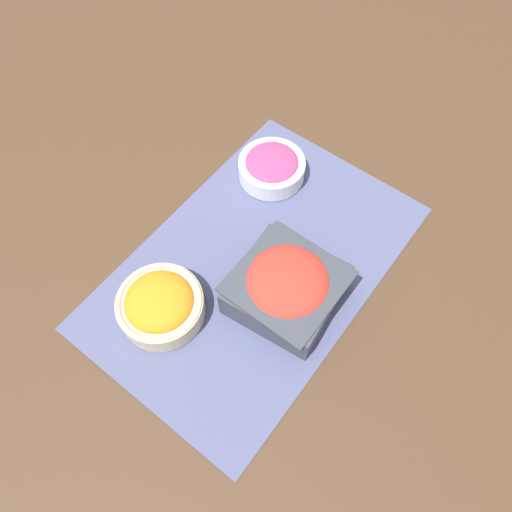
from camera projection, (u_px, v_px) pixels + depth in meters
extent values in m
plane|color=#422D1E|center=(256.00, 266.00, 0.86)|extent=(3.00, 3.00, 0.00)
cube|color=#474C70|center=(256.00, 265.00, 0.86)|extent=(0.58, 0.37, 0.00)
cube|color=#333842|center=(286.00, 290.00, 0.80)|extent=(0.18, 0.18, 0.06)
cube|color=#333842|center=(287.00, 281.00, 0.78)|extent=(0.16, 0.16, 0.00)
ellipsoid|color=red|center=(287.00, 281.00, 0.78)|extent=(0.13, 0.13, 0.04)
cylinder|color=silver|center=(272.00, 169.00, 0.94)|extent=(0.13, 0.13, 0.04)
torus|color=silver|center=(272.00, 162.00, 0.92)|extent=(0.12, 0.12, 0.01)
ellipsoid|color=#93386B|center=(272.00, 162.00, 0.92)|extent=(0.10, 0.10, 0.02)
cylinder|color=#C6B28E|center=(161.00, 307.00, 0.80)|extent=(0.14, 0.14, 0.04)
torus|color=#C6B28E|center=(159.00, 302.00, 0.78)|extent=(0.14, 0.14, 0.01)
ellipsoid|color=orange|center=(159.00, 302.00, 0.78)|extent=(0.11, 0.11, 0.04)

